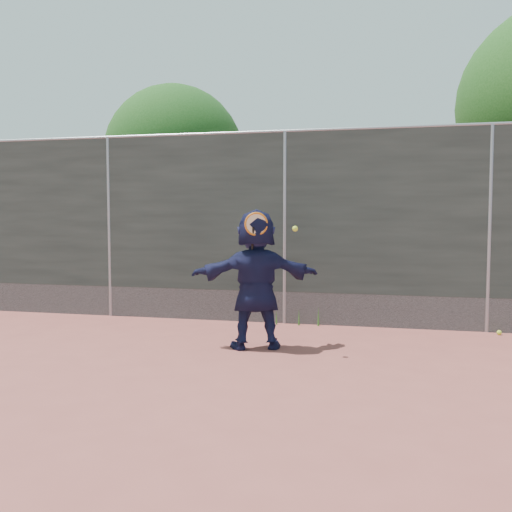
# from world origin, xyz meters

# --- Properties ---
(ground) EXTENTS (80.00, 80.00, 0.00)m
(ground) POSITION_xyz_m (0.00, 0.00, 0.00)
(ground) COLOR #9E4C42
(ground) RESTS_ON ground
(player) EXTENTS (1.73, 1.02, 1.77)m
(player) POSITION_xyz_m (-0.05, 1.75, 0.89)
(player) COLOR #16193D
(player) RESTS_ON ground
(ball_ground) EXTENTS (0.07, 0.07, 0.07)m
(ball_ground) POSITION_xyz_m (3.14, 3.32, 0.03)
(ball_ground) COLOR #C7E733
(ball_ground) RESTS_ON ground
(fence) EXTENTS (20.00, 0.06, 3.03)m
(fence) POSITION_xyz_m (-0.00, 3.50, 1.58)
(fence) COLOR #38423D
(fence) RESTS_ON ground
(swing_action) EXTENTS (0.67, 0.17, 0.51)m
(swing_action) POSITION_xyz_m (0.05, 1.55, 1.57)
(swing_action) COLOR orange
(swing_action) RESTS_ON ground
(tree_left) EXTENTS (3.15, 3.00, 4.53)m
(tree_left) POSITION_xyz_m (-2.85, 6.55, 2.94)
(tree_left) COLOR #382314
(tree_left) RESTS_ON ground
(weed_clump) EXTENTS (0.68, 0.07, 0.30)m
(weed_clump) POSITION_xyz_m (0.29, 3.38, 0.13)
(weed_clump) COLOR #387226
(weed_clump) RESTS_ON ground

